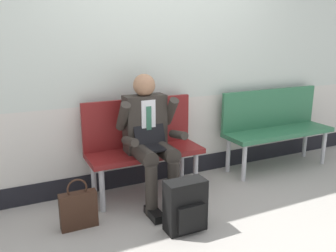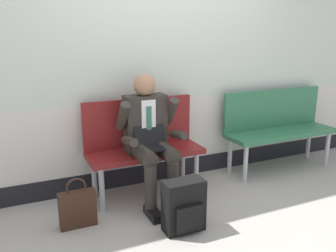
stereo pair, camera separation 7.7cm
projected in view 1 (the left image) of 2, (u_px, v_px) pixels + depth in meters
name	position (u px, v px, depth m)	size (l,w,h in m)	color
ground_plane	(183.00, 198.00, 3.52)	(18.00, 18.00, 0.00)	#9E9991
station_wall	(158.00, 46.00, 3.66)	(6.96, 0.14, 2.94)	beige
bench_with_person	(142.00, 141.00, 3.53)	(1.14, 0.42, 0.96)	maroon
bench_empty	(275.00, 123.00, 4.25)	(1.38, 0.42, 0.93)	#2D6B47
person_seated	(150.00, 136.00, 3.33)	(0.57, 0.70, 1.22)	#2D2823
backpack	(186.00, 206.00, 2.90)	(0.34, 0.21, 0.44)	black
handbag	(79.00, 209.00, 2.96)	(0.31, 0.09, 0.44)	#331E14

